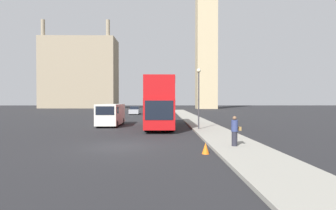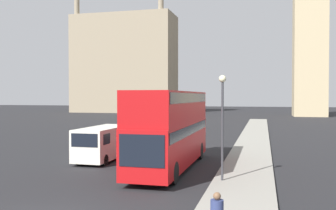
{
  "view_description": "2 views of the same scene",
  "coord_description": "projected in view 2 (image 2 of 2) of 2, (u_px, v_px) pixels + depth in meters",
  "views": [
    {
      "loc": [
        2.47,
        -14.85,
        2.55
      ],
      "look_at": [
        2.84,
        9.45,
        2.21
      ],
      "focal_mm": 28.0,
      "sensor_mm": 36.0,
      "label": 1
    },
    {
      "loc": [
        7.48,
        -10.91,
        4.35
      ],
      "look_at": [
        -0.16,
        18.8,
        3.63
      ],
      "focal_mm": 40.0,
      "sensor_mm": 36.0,
      "label": 2
    }
  ],
  "objects": [
    {
      "name": "street_lamp",
      "position": [
        222.0,
        111.0,
        18.61
      ],
      "size": [
        0.36,
        0.36,
        5.25
      ],
      "color": "#38383D",
      "rests_on": "sidewalk_strip"
    },
    {
      "name": "parked_sedan",
      "position": [
        179.0,
        124.0,
        49.01
      ],
      "size": [
        1.86,
        4.67,
        1.59
      ],
      "color": "#99999E",
      "rests_on": "ground_plane"
    },
    {
      "name": "white_van",
      "position": [
        103.0,
        142.0,
        25.36
      ],
      "size": [
        2.09,
        5.71,
        2.25
      ],
      "color": "silver",
      "rests_on": "ground_plane"
    },
    {
      "name": "building_block_distant",
      "position": [
        125.0,
        64.0,
        102.17
      ],
      "size": [
        27.47,
        11.44,
        32.04
      ],
      "color": "gray",
      "rests_on": "ground_plane"
    },
    {
      "name": "red_double_decker_bus",
      "position": [
        171.0,
        126.0,
        22.4
      ],
      "size": [
        2.52,
        11.16,
        4.64
      ],
      "color": "#B71114",
      "rests_on": "ground_plane"
    }
  ]
}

